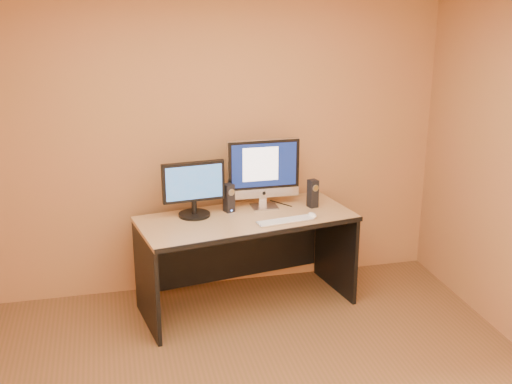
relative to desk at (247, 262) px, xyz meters
The scene contains 10 objects.
walls 1.76m from the desk, 97.82° to the right, with size 4.00×4.00×2.60m, color #9B603E, non-canonical shape.
desk is the anchor object (origin of this frame).
imac 0.73m from the desk, 45.21° to the left, with size 0.60×0.22×0.58m, color #AFAFB4, non-canonical shape.
second_monitor 0.74m from the desk, 163.07° to the left, with size 0.51×0.25×0.44m, color black, non-canonical shape.
speaker_left 0.54m from the desk, 125.06° to the left, with size 0.07×0.08×0.23m, color black, non-canonical shape.
speaker_right 0.78m from the desk, 10.72° to the left, with size 0.07×0.08×0.23m, color black, non-canonical shape.
keyboard 0.51m from the desk, 33.79° to the right, with size 0.45×0.12×0.02m, color silver.
mouse 0.66m from the desk, 14.28° to the right, with size 0.06×0.11×0.04m, color white.
cable_a 0.58m from the desk, 35.04° to the left, with size 0.01×0.01×0.23m, color black.
cable_b 0.55m from the desk, 57.99° to the left, with size 0.01×0.01×0.19m, color black.
Camera 1 is at (-0.82, -3.16, 2.54)m, focal length 45.00 mm.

